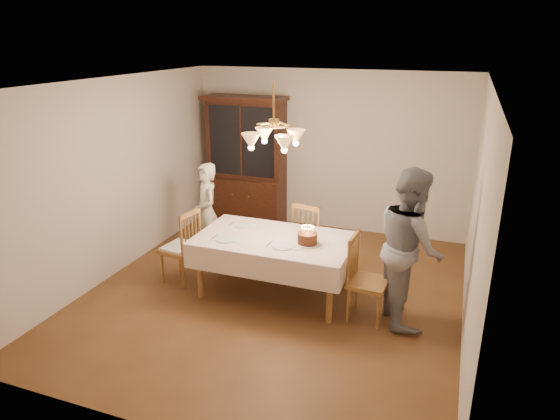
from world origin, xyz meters
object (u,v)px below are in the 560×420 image
at_px(dining_table, 274,243).
at_px(china_hutch, 246,163).
at_px(chair_far_side, 311,240).
at_px(birthday_cake, 307,239).
at_px(elderly_woman, 207,212).

xyz_separation_m(dining_table, china_hutch, (-1.37, 2.25, 0.36)).
distance_m(dining_table, chair_far_side, 0.86).
xyz_separation_m(china_hutch, birthday_cake, (1.80, -2.31, -0.21)).
relative_size(chair_far_side, birthday_cake, 3.33).
relative_size(dining_table, china_hutch, 0.88).
relative_size(china_hutch, chair_far_side, 2.16).
bearing_deg(birthday_cake, china_hutch, 128.03).
bearing_deg(dining_table, chair_far_side, 73.32).
bearing_deg(elderly_woman, china_hutch, 139.55).
xyz_separation_m(china_hutch, chair_far_side, (1.60, -1.46, -0.60)).
relative_size(dining_table, chair_far_side, 1.90).
xyz_separation_m(dining_table, elderly_woman, (-1.28, 0.66, 0.03)).
distance_m(china_hutch, birthday_cake, 2.93).
bearing_deg(china_hutch, elderly_woman, -86.75).
bearing_deg(chair_far_side, elderly_woman, -174.86).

